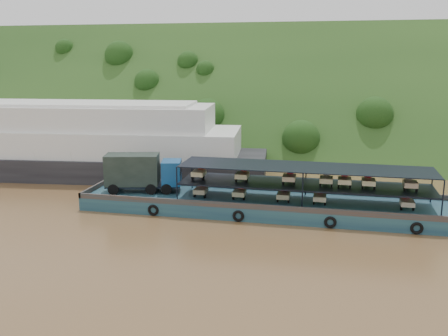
# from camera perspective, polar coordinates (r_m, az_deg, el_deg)

# --- Properties ---
(ground) EXTENTS (160.00, 160.00, 0.00)m
(ground) POSITION_cam_1_polar(r_m,az_deg,el_deg) (48.80, 1.54, -4.53)
(ground) COLOR brown
(ground) RESTS_ON ground
(hillside) EXTENTS (140.00, 39.60, 39.60)m
(hillside) POSITION_cam_1_polar(r_m,az_deg,el_deg) (83.51, 6.26, 2.62)
(hillside) COLOR #1C3B15
(hillside) RESTS_ON ground
(cargo_barge) EXTENTS (35.00, 7.18, 4.98)m
(cargo_barge) POSITION_cam_1_polar(r_m,az_deg,el_deg) (47.55, 3.05, -3.43)
(cargo_barge) COLOR #15314A
(cargo_barge) RESTS_ON ground
(passenger_ferry) EXTENTS (45.22, 15.76, 8.97)m
(passenger_ferry) POSITION_cam_1_polar(r_m,az_deg,el_deg) (64.16, -15.41, 2.74)
(passenger_ferry) COLOR black
(passenger_ferry) RESTS_ON ground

